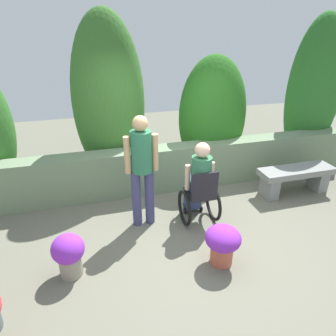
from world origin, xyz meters
The scene contains 8 objects.
ground_plane centered at (0.00, 0.00, 0.00)m, with size 13.58×13.58×0.00m, color #696958.
stone_retaining_wall centered at (0.00, 1.40, 0.42)m, with size 7.46×0.39×0.83m, color gray.
hedge_backdrop centered at (-0.15, 1.95, 1.39)m, with size 7.92×1.08×3.11m.
stone_bench centered at (2.20, 0.60, 0.33)m, with size 1.39×0.42×0.50m.
person_in_wheelchair centered at (0.20, 0.27, 0.62)m, with size 0.53×0.66×1.33m.
person_standing_companion centered at (-0.65, 0.41, 1.00)m, with size 0.49×0.30×1.73m.
flower_pot_red_accent centered at (0.16, -0.72, 0.33)m, with size 0.46×0.46×0.55m.
flower_pot_small_foreground centered at (-1.73, -0.41, 0.33)m, with size 0.40×0.40×0.58m.
Camera 1 is at (-1.33, -3.47, 2.83)m, focal length 32.21 mm.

